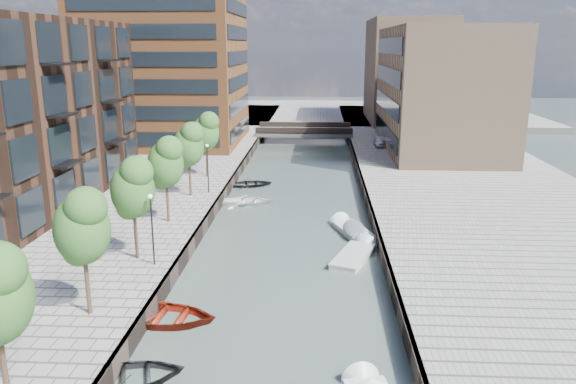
# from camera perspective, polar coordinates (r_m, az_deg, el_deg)

# --- Properties ---
(water) EXTENTS (300.00, 300.00, 0.00)m
(water) POSITION_cam_1_polar(r_m,az_deg,el_deg) (47.14, 0.61, -1.33)
(water) COLOR #38473F
(water) RESTS_ON ground
(quay_right) EXTENTS (20.00, 140.00, 1.00)m
(quay_right) POSITION_cam_1_polar(r_m,az_deg,el_deg) (49.00, 19.65, -0.98)
(quay_right) COLOR gray
(quay_right) RESTS_ON ground
(quay_wall_left) EXTENTS (0.25, 140.00, 1.00)m
(quay_wall_left) POSITION_cam_1_polar(r_m,az_deg,el_deg) (47.66, -6.74, -0.63)
(quay_wall_left) COLOR #332823
(quay_wall_left) RESTS_ON ground
(quay_wall_right) EXTENTS (0.25, 140.00, 1.00)m
(quay_wall_right) POSITION_cam_1_polar(r_m,az_deg,el_deg) (47.14, 8.04, -0.85)
(quay_wall_right) COLOR #332823
(quay_wall_right) RESTS_ON ground
(far_closure) EXTENTS (80.00, 40.00, 1.00)m
(far_closure) POSITION_cam_1_polar(r_m,az_deg,el_deg) (106.01, 2.09, 7.96)
(far_closure) COLOR gray
(far_closure) RESTS_ON ground
(tower) EXTENTS (18.00, 18.00, 30.00)m
(tower) POSITION_cam_1_polar(r_m,az_deg,el_deg) (72.83, -12.49, 16.75)
(tower) COLOR brown
(tower) RESTS_ON quay_left
(tan_block_near) EXTENTS (12.00, 25.00, 14.00)m
(tan_block_near) POSITION_cam_1_polar(r_m,az_deg,el_deg) (68.86, 15.13, 10.05)
(tan_block_near) COLOR #93745A
(tan_block_near) RESTS_ON quay_right
(tan_block_far) EXTENTS (12.00, 20.00, 16.00)m
(tan_block_far) POSITION_cam_1_polar(r_m,az_deg,el_deg) (94.37, 11.97, 12.00)
(tan_block_far) COLOR #93745A
(tan_block_far) RESTS_ON quay_right
(bridge) EXTENTS (13.00, 6.00, 1.30)m
(bridge) POSITION_cam_1_polar(r_m,az_deg,el_deg) (78.15, 1.68, 6.18)
(bridge) COLOR gray
(bridge) RESTS_ON ground
(tree_2) EXTENTS (2.50, 2.50, 5.95)m
(tree_2) POSITION_cam_1_polar(r_m,az_deg,el_deg) (26.67, -20.24, -3.13)
(tree_2) COLOR #382619
(tree_2) RESTS_ON quay_left
(tree_3) EXTENTS (2.50, 2.50, 5.95)m
(tree_3) POSITION_cam_1_polar(r_m,az_deg,el_deg) (32.95, -15.53, 0.57)
(tree_3) COLOR #382619
(tree_3) RESTS_ON quay_left
(tree_4) EXTENTS (2.50, 2.50, 5.95)m
(tree_4) POSITION_cam_1_polar(r_m,az_deg,el_deg) (39.47, -12.35, 3.07)
(tree_4) COLOR #382619
(tree_4) RESTS_ON quay_left
(tree_5) EXTENTS (2.50, 2.50, 5.95)m
(tree_5) POSITION_cam_1_polar(r_m,az_deg,el_deg) (46.13, -10.08, 4.85)
(tree_5) COLOR #382619
(tree_5) RESTS_ON quay_left
(tree_6) EXTENTS (2.50, 2.50, 5.95)m
(tree_6) POSITION_cam_1_polar(r_m,az_deg,el_deg) (52.88, -8.37, 6.17)
(tree_6) COLOR #382619
(tree_6) RESTS_ON quay_left
(lamp_1) EXTENTS (0.24, 0.24, 4.12)m
(lamp_1) POSITION_cam_1_polar(r_m,az_deg,el_deg) (32.12, -13.67, -3.00)
(lamp_1) COLOR black
(lamp_1) RESTS_ON quay_left
(lamp_2) EXTENTS (0.24, 0.24, 4.12)m
(lamp_2) POSITION_cam_1_polar(r_m,az_deg,el_deg) (47.15, -8.17, 2.92)
(lamp_2) COLOR black
(lamp_2) RESTS_ON quay_left
(sloop_1) EXTENTS (5.12, 4.33, 0.90)m
(sloop_1) POSITION_cam_1_polar(r_m,az_deg,el_deg) (24.56, -15.72, -18.05)
(sloop_1) COLOR black
(sloop_1) RESTS_ON ground
(sloop_2) EXTENTS (5.45, 4.10, 1.07)m
(sloop_2) POSITION_cam_1_polar(r_m,az_deg,el_deg) (28.70, -12.41, -12.73)
(sloop_2) COLOR maroon
(sloop_2) RESTS_ON ground
(sloop_3) EXTENTS (4.74, 3.60, 0.92)m
(sloop_3) POSITION_cam_1_polar(r_m,az_deg,el_deg) (47.54, -4.22, -1.24)
(sloop_3) COLOR white
(sloop_3) RESTS_ON ground
(sloop_4) EXTENTS (4.76, 3.91, 0.86)m
(sloop_4) POSITION_cam_1_polar(r_m,az_deg,el_deg) (53.66, -3.82, 0.64)
(sloop_4) COLOR black
(sloop_4) RESTS_ON ground
(motorboat_2) EXTENTS (3.30, 5.26, 1.66)m
(motorboat_2) POSITION_cam_1_polar(r_m,az_deg,el_deg) (36.19, 6.94, -6.37)
(motorboat_2) COLOR #BABAB7
(motorboat_2) RESTS_ON ground
(motorboat_4) EXTENTS (3.19, 5.11, 1.61)m
(motorboat_4) POSITION_cam_1_polar(r_m,az_deg,el_deg) (40.63, 6.43, -3.81)
(motorboat_4) COLOR silver
(motorboat_4) RESTS_ON ground
(car) EXTENTS (1.57, 3.63, 1.22)m
(car) POSITION_cam_1_polar(r_m,az_deg,el_deg) (69.69, 9.35, 5.11)
(car) COLOR silver
(car) RESTS_ON quay_right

